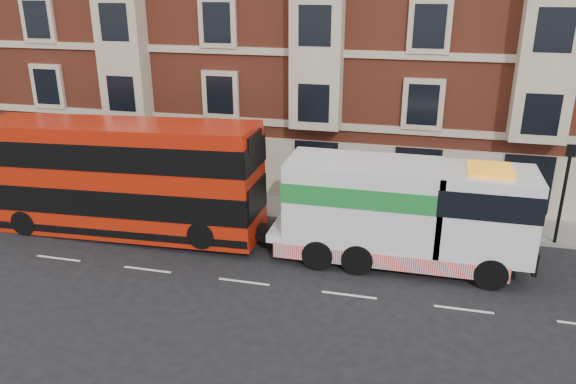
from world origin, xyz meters
name	(u,v)px	position (x,y,z in m)	size (l,w,h in m)	color
ground	(244,282)	(0.00, 0.00, 0.00)	(120.00, 120.00, 0.00)	black
sidewalk	(291,208)	(0.00, 7.50, 0.07)	(90.00, 3.00, 0.15)	slate
lamp_post_west	(165,157)	(-6.00, 6.20, 2.68)	(0.35, 0.15, 4.35)	black
lamp_post_east	(565,187)	(12.00, 6.20, 2.68)	(0.35, 0.15, 4.35)	black
double_decker_bus	(120,176)	(-6.60, 2.99, 2.68)	(12.52, 2.87, 5.07)	red
tow_truck	(399,212)	(5.46, 2.99, 2.22)	(10.02, 2.96, 4.18)	white
pedestrian	(159,177)	(-7.13, 7.64, 1.08)	(0.68, 0.44, 1.85)	black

